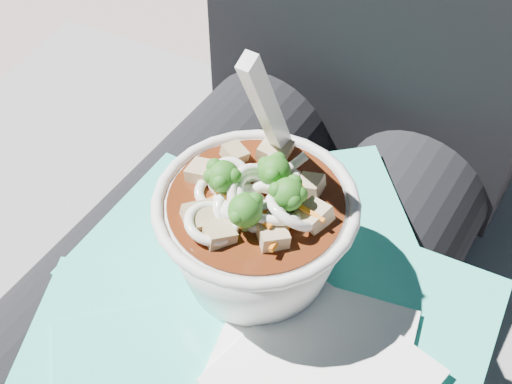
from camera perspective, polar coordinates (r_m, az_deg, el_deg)
The scene contains 6 objects.
stone_ledge at distance 0.99m, azimuth 3.03°, elevation -12.71°, with size 1.00×0.50×0.46m, color slate.
lap at distance 0.66m, azimuth -2.43°, elevation -9.24°, with size 0.33×0.48×0.15m.
person_body at distance 0.69m, azimuth 1.72°, elevation -2.75°, with size 0.34×0.94×1.01m.
plastic_bag at distance 0.57m, azimuth -2.19°, elevation -8.62°, with size 0.34×0.40×0.01m.
napkins at distance 0.53m, azimuth 4.70°, elevation -13.87°, with size 0.17×0.16×0.01m.
udon_bowl at distance 0.53m, azimuth -0.01°, elevation -2.87°, with size 0.18×0.18×0.20m.
Camera 1 is at (0.21, -0.29, 1.09)m, focal length 50.00 mm.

